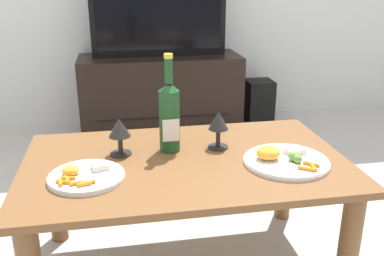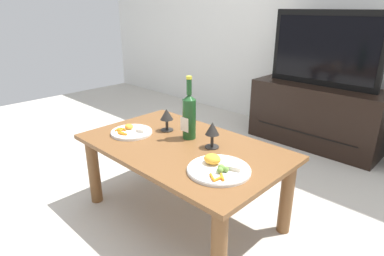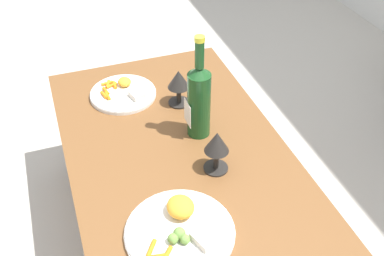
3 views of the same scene
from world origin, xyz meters
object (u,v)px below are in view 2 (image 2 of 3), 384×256
Objects in this scene: goblet_right at (212,130)px; dinner_plate_left at (131,132)px; wine_bottle at (189,115)px; dinner_plate_right at (219,168)px; tv_screen at (325,49)px; dining_table at (183,158)px; tv_stand at (316,115)px; goblet_left at (167,116)px.

dinner_plate_left is at bearing -159.32° from goblet_right.
wine_bottle is 1.47× the size of dinner_plate_left.
wine_bottle is 0.19m from goblet_right.
dinner_plate_right is (0.19, -0.18, -0.08)m from goblet_right.
tv_screen is 1.47m from wine_bottle.
dinner_plate_right is at bearing -15.50° from dining_table.
dining_table is at bearing 15.54° from dinner_plate_left.
dinner_plate_right reaches higher than dinner_plate_left.
wine_bottle reaches higher than dinner_plate_left.
wine_bottle is 2.51× the size of goblet_right.
tv_screen reaches higher than wine_bottle.
dinner_plate_left is (-0.34, -0.09, 0.09)m from dining_table.
goblet_right is at bearing -87.73° from tv_screen.
dinner_plate_right is at bearing -26.60° from wine_bottle.
goblet_left reaches higher than tv_stand.
tv_screen is 1.69m from dinner_plate_right.
wine_bottle is at bearing -94.85° from tv_screen.
wine_bottle reaches higher than tv_stand.
tv_stand reaches higher than dinner_plate_left.
dining_table is at bearing -92.98° from tv_screen.
tv_stand reaches higher than dining_table.
dining_table is 1.25× the size of tv_screen.
goblet_left is (-0.22, 0.09, 0.17)m from dining_table.
tv_stand is 1.49m from wine_bottle.
goblet_left is at bearing 57.24° from dinner_plate_left.
tv_screen is 1.51m from goblet_left.
tv_stand is at bearing 90.00° from tv_screen.
dining_table is 0.24m from wine_bottle.
goblet_left is 0.59m from dinner_plate_right.
tv_screen reaches higher than dinner_plate_right.
tv_stand is 1.51m from goblet_left.
wine_bottle is (-0.12, -1.45, 0.32)m from tv_stand.
dinner_plate_left is at bearing -147.39° from wine_bottle.
tv_stand is at bearing 75.65° from dinner_plate_left.
dinner_plate_right is at bearing -17.77° from goblet_left.
tv_stand is 0.57m from tv_screen.
goblet_right is 0.49× the size of dinner_plate_right.
goblet_right reaches higher than dinner_plate_right.
tv_screen reaches higher than dinner_plate_left.
tv_screen is at bearing 98.74° from dinner_plate_right.
wine_bottle is 0.44m from dinner_plate_right.
goblet_left is 0.36m from goblet_right.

